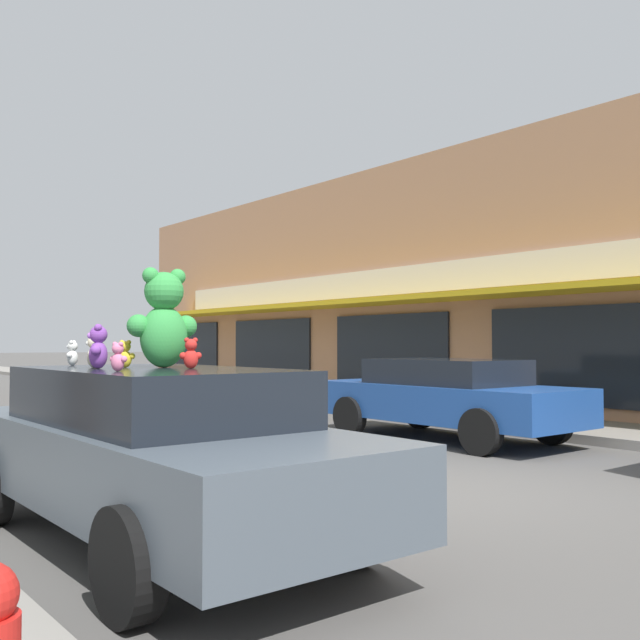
% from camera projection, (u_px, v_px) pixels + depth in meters
% --- Properties ---
extents(ground_plane, '(260.00, 260.00, 0.00)m').
position_uv_depth(ground_plane, '(432.00, 491.00, 7.89)').
color(ground_plane, '#514F4C').
extents(storefront_row, '(15.41, 31.88, 6.33)m').
position_uv_depth(storefront_row, '(626.00, 291.00, 20.71)').
color(storefront_row, tan).
rests_on(storefront_row, ground_plane).
extents(plush_art_car, '(1.95, 4.76, 1.43)m').
position_uv_depth(plush_art_car, '(154.00, 448.00, 5.86)').
color(plush_art_car, '#4C5660').
rests_on(plush_art_car, ground_plane).
extents(teddy_bear_giant, '(0.63, 0.40, 0.85)m').
position_uv_depth(teddy_bear_giant, '(164.00, 320.00, 6.07)').
color(teddy_bear_giant, green).
rests_on(teddy_bear_giant, plush_art_car).
extents(teddy_bear_cream, '(0.17, 0.21, 0.28)m').
position_uv_depth(teddy_bear_cream, '(94.00, 352.00, 6.10)').
color(teddy_bear_cream, beige).
rests_on(teddy_bear_cream, plush_art_car).
extents(teddy_bear_pink, '(0.12, 0.17, 0.22)m').
position_uv_depth(teddy_bear_pink, '(118.00, 357.00, 5.22)').
color(teddy_bear_pink, pink).
rests_on(teddy_bear_pink, plush_art_car).
extents(teddy_bear_yellow, '(0.15, 0.17, 0.24)m').
position_uv_depth(teddy_bear_yellow, '(125.00, 354.00, 6.06)').
color(teddy_bear_yellow, yellow).
rests_on(teddy_bear_yellow, plush_art_car).
extents(teddy_bear_white, '(0.15, 0.16, 0.23)m').
position_uv_depth(teddy_bear_white, '(72.00, 353.00, 6.63)').
color(teddy_bear_white, white).
rests_on(teddy_bear_white, plush_art_car).
extents(teddy_bear_red, '(0.19, 0.13, 0.25)m').
position_uv_depth(teddy_bear_red, '(191.00, 354.00, 5.81)').
color(teddy_bear_red, red).
rests_on(teddy_bear_red, plush_art_car).
extents(teddy_bear_purple, '(0.21, 0.27, 0.36)m').
position_uv_depth(teddy_bear_purple, '(98.00, 347.00, 5.78)').
color(teddy_bear_purple, purple).
rests_on(teddy_bear_purple, plush_art_car).
extents(parked_car_far_center, '(2.01, 4.70, 1.37)m').
position_uv_depth(parked_car_far_center, '(446.00, 396.00, 12.13)').
color(parked_car_far_center, '#1E4793').
rests_on(parked_car_far_center, ground_plane).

